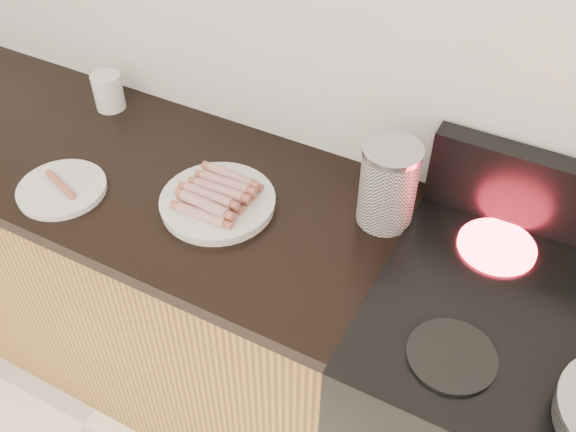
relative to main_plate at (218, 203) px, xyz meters
The scene contains 11 objects.
wall_back 0.51m from the main_plate, 82.16° to the left, with size 4.00×0.04×2.60m, color silver.
cabinet_base 0.81m from the main_plate, behind, with size 2.20×0.59×0.86m, color #A37835.
counter_slab 0.66m from the main_plate, behind, with size 2.20×0.62×0.04m, color black.
burner_near_left 0.68m from the main_plate, 14.21° to the right, with size 0.18×0.18×0.01m, color black.
burner_far_left 0.68m from the main_plate, 14.87° to the left, with size 0.18×0.18×0.01m, color #FF1E2D.
main_plate is the anchor object (origin of this frame).
side_plate 0.41m from the main_plate, 159.66° to the right, with size 0.23×0.23×0.02m, color white.
hotdog_pile 0.03m from the main_plate, 89.40° to the right, with size 0.13×0.18×0.05m.
plain_sausages 0.41m from the main_plate, 159.66° to the right, with size 0.12×0.06×0.02m.
canister 0.42m from the main_plate, 21.88° to the left, with size 0.14×0.14×0.22m.
mug 0.57m from the main_plate, 157.11° to the left, with size 0.09×0.09×0.11m, color white.
Camera 1 is at (0.67, 0.71, 1.99)m, focal length 40.00 mm.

